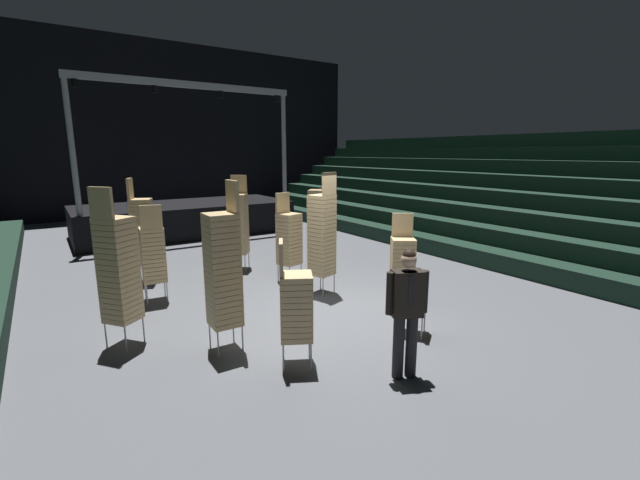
{
  "coord_description": "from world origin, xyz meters",
  "views": [
    {
      "loc": [
        -4.3,
        -6.25,
        2.95
      ],
      "look_at": [
        -0.21,
        -0.1,
        1.4
      ],
      "focal_mm": 23.53,
      "sensor_mm": 36.0,
      "label": 1
    }
  ],
  "objects_px": {
    "chair_stack_mid_left": "(223,268)",
    "loose_chair_near_man": "(417,303)",
    "chair_stack_front_left": "(317,216)",
    "chair_stack_rear_right": "(143,231)",
    "man_with_tie": "(407,306)",
    "chair_stack_front_right": "(118,268)",
    "chair_stack_rear_left": "(322,234)",
    "chair_stack_aisle_right": "(403,260)",
    "chair_stack_aisle_left": "(153,253)",
    "chair_stack_mid_centre": "(238,223)",
    "stage_riser": "(185,217)",
    "chair_stack_mid_right": "(289,238)",
    "chair_stack_rear_centre": "(295,304)"
  },
  "relations": [
    {
      "from": "chair_stack_mid_left",
      "to": "loose_chair_near_man",
      "type": "height_order",
      "value": "chair_stack_mid_left"
    },
    {
      "from": "chair_stack_front_left",
      "to": "chair_stack_rear_right",
      "type": "height_order",
      "value": "same"
    },
    {
      "from": "man_with_tie",
      "to": "chair_stack_rear_right",
      "type": "bearing_deg",
      "value": -48.5
    },
    {
      "from": "chair_stack_front_right",
      "to": "chair_stack_rear_left",
      "type": "bearing_deg",
      "value": 57.7
    },
    {
      "from": "chair_stack_front_right",
      "to": "loose_chair_near_man",
      "type": "relative_size",
      "value": 2.62
    },
    {
      "from": "chair_stack_rear_right",
      "to": "chair_stack_aisle_right",
      "type": "bearing_deg",
      "value": 64.43
    },
    {
      "from": "man_with_tie",
      "to": "chair_stack_rear_right",
      "type": "xyz_separation_m",
      "value": [
        -1.96,
        6.39,
        0.2
      ]
    },
    {
      "from": "loose_chair_near_man",
      "to": "chair_stack_front_right",
      "type": "bearing_deg",
      "value": 115.15
    },
    {
      "from": "chair_stack_aisle_left",
      "to": "man_with_tie",
      "type": "bearing_deg",
      "value": -60.71
    },
    {
      "from": "chair_stack_front_left",
      "to": "loose_chair_near_man",
      "type": "xyz_separation_m",
      "value": [
        -1.51,
        -5.27,
        -0.66
      ]
    },
    {
      "from": "man_with_tie",
      "to": "chair_stack_front_right",
      "type": "xyz_separation_m",
      "value": [
        -2.94,
        3.11,
        0.24
      ]
    },
    {
      "from": "man_with_tie",
      "to": "chair_stack_front_right",
      "type": "bearing_deg",
      "value": -22.12
    },
    {
      "from": "chair_stack_aisle_left",
      "to": "chair_stack_front_right",
      "type": "bearing_deg",
      "value": -109.12
    },
    {
      "from": "chair_stack_mid_left",
      "to": "chair_stack_aisle_right",
      "type": "distance_m",
      "value": 3.61
    },
    {
      "from": "chair_stack_front_left",
      "to": "chair_stack_aisle_right",
      "type": "xyz_separation_m",
      "value": [
        -0.72,
        -4.12,
        -0.29
      ]
    },
    {
      "from": "chair_stack_aisle_left",
      "to": "chair_stack_aisle_right",
      "type": "relative_size",
      "value": 1.09
    },
    {
      "from": "chair_stack_mid_left",
      "to": "loose_chair_near_man",
      "type": "xyz_separation_m",
      "value": [
        2.8,
        -1.22,
        -0.75
      ]
    },
    {
      "from": "chair_stack_rear_right",
      "to": "loose_chair_near_man",
      "type": "height_order",
      "value": "chair_stack_rear_right"
    },
    {
      "from": "chair_stack_front_right",
      "to": "loose_chair_near_man",
      "type": "distance_m",
      "value": 4.7
    },
    {
      "from": "chair_stack_aisle_right",
      "to": "chair_stack_front_right",
      "type": "bearing_deg",
      "value": 23.59
    },
    {
      "from": "chair_stack_mid_centre",
      "to": "loose_chair_near_man",
      "type": "distance_m",
      "value": 5.46
    },
    {
      "from": "man_with_tie",
      "to": "loose_chair_near_man",
      "type": "bearing_deg",
      "value": -117.98
    },
    {
      "from": "chair_stack_front_left",
      "to": "chair_stack_mid_centre",
      "type": "height_order",
      "value": "same"
    },
    {
      "from": "stage_riser",
      "to": "chair_stack_mid_left",
      "type": "distance_m",
      "value": 9.95
    },
    {
      "from": "chair_stack_front_right",
      "to": "chair_stack_mid_left",
      "type": "bearing_deg",
      "value": 13.34
    },
    {
      "from": "man_with_tie",
      "to": "stage_riser",
      "type": "bearing_deg",
      "value": -68.08
    },
    {
      "from": "man_with_tie",
      "to": "chair_stack_mid_left",
      "type": "xyz_separation_m",
      "value": [
        -1.68,
        2.08,
        0.28
      ]
    },
    {
      "from": "chair_stack_rear_left",
      "to": "chair_stack_mid_right",
      "type": "bearing_deg",
      "value": 80.99
    },
    {
      "from": "chair_stack_mid_centre",
      "to": "chair_stack_aisle_right",
      "type": "height_order",
      "value": "chair_stack_mid_centre"
    },
    {
      "from": "chair_stack_rear_centre",
      "to": "chair_stack_front_right",
      "type": "bearing_deg",
      "value": -108.25
    },
    {
      "from": "chair_stack_mid_left",
      "to": "chair_stack_aisle_right",
      "type": "bearing_deg",
      "value": -89.99
    },
    {
      "from": "stage_riser",
      "to": "chair_stack_rear_centre",
      "type": "xyz_separation_m",
      "value": [
        -1.56,
        -10.68,
        0.27
      ]
    },
    {
      "from": "chair_stack_mid_right",
      "to": "chair_stack_rear_centre",
      "type": "xyz_separation_m",
      "value": [
        -1.89,
        -3.52,
        -0.13
      ]
    },
    {
      "from": "chair_stack_front_right",
      "to": "chair_stack_rear_right",
      "type": "relative_size",
      "value": 1.04
    },
    {
      "from": "chair_stack_mid_right",
      "to": "chair_stack_mid_centre",
      "type": "relative_size",
      "value": 0.86
    },
    {
      "from": "stage_riser",
      "to": "chair_stack_mid_left",
      "type": "bearing_deg",
      "value": -102.82
    },
    {
      "from": "chair_stack_mid_left",
      "to": "chair_stack_mid_centre",
      "type": "relative_size",
      "value": 1.07
    },
    {
      "from": "stage_riser",
      "to": "chair_stack_aisle_right",
      "type": "height_order",
      "value": "stage_riser"
    },
    {
      "from": "chair_stack_mid_centre",
      "to": "chair_stack_aisle_left",
      "type": "bearing_deg",
      "value": 67.14
    },
    {
      "from": "chair_stack_mid_left",
      "to": "chair_stack_rear_left",
      "type": "distance_m",
      "value": 3.02
    },
    {
      "from": "chair_stack_rear_centre",
      "to": "chair_stack_aisle_left",
      "type": "relative_size",
      "value": 0.91
    },
    {
      "from": "chair_stack_front_right",
      "to": "chair_stack_rear_left",
      "type": "distance_m",
      "value": 3.96
    },
    {
      "from": "man_with_tie",
      "to": "chair_stack_mid_left",
      "type": "relative_size",
      "value": 0.68
    },
    {
      "from": "chair_stack_front_right",
      "to": "chair_stack_mid_centre",
      "type": "xyz_separation_m",
      "value": [
        3.24,
        3.11,
        -0.04
      ]
    },
    {
      "from": "chair_stack_aisle_left",
      "to": "chair_stack_aisle_right",
      "type": "distance_m",
      "value": 4.94
    },
    {
      "from": "man_with_tie",
      "to": "chair_stack_mid_right",
      "type": "distance_m",
      "value": 4.68
    },
    {
      "from": "chair_stack_rear_left",
      "to": "man_with_tie",
      "type": "bearing_deg",
      "value": -122.93
    },
    {
      "from": "chair_stack_rear_centre",
      "to": "loose_chair_near_man",
      "type": "relative_size",
      "value": 1.9
    },
    {
      "from": "chair_stack_aisle_right",
      "to": "man_with_tie",
      "type": "bearing_deg",
      "value": 82.79
    },
    {
      "from": "chair_stack_mid_left",
      "to": "chair_stack_aisle_right",
      "type": "height_order",
      "value": "chair_stack_mid_left"
    }
  ]
}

